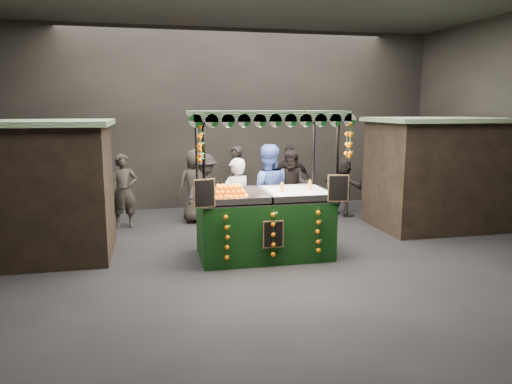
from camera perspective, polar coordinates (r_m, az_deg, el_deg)
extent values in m
plane|color=black|center=(9.22, 1.87, -7.80)|extent=(12.00, 12.00, 0.00)
cube|color=black|center=(13.68, -3.33, 8.68)|extent=(12.00, 0.10, 5.00)
cube|color=black|center=(4.14, 19.55, 4.96)|extent=(12.00, 0.10, 5.00)
cube|color=black|center=(9.88, -25.26, -0.09)|extent=(2.80, 2.00, 2.50)
cube|color=#12561A|center=(9.76, -25.83, 7.44)|extent=(3.00, 2.20, 0.10)
cube|color=black|center=(12.08, 20.71, 1.91)|extent=(2.80, 2.00, 2.50)
cube|color=#12561A|center=(11.98, 21.10, 8.07)|extent=(3.00, 2.20, 0.10)
cube|color=black|center=(9.16, 0.95, -4.28)|extent=(2.46, 1.34, 1.12)
cube|color=#BABDC2|center=(9.03, 0.96, -0.70)|extent=(2.46, 1.34, 0.04)
cylinder|color=black|center=(8.17, -6.17, -0.47)|extent=(0.06, 0.06, 2.68)
cylinder|color=black|center=(8.76, 9.58, 0.16)|extent=(0.06, 0.06, 2.68)
cylinder|color=black|center=(9.42, -7.04, 0.92)|extent=(0.06, 0.06, 2.68)
cylinder|color=black|center=(9.93, 6.84, 1.39)|extent=(0.06, 0.06, 2.68)
cube|color=#12561A|center=(8.87, 0.99, 9.43)|extent=(2.74, 1.62, 0.09)
cube|color=white|center=(9.19, 5.04, -0.12)|extent=(1.10, 1.21, 0.09)
cube|color=black|center=(8.09, -6.20, -0.16)|extent=(0.38, 0.11, 0.49)
cube|color=black|center=(8.69, 9.83, 0.45)|extent=(0.38, 0.11, 0.49)
cube|color=black|center=(8.47, 2.08, -5.08)|extent=(0.38, 0.03, 0.49)
imported|color=gray|center=(9.76, -2.41, -1.25)|extent=(0.78, 0.66, 1.83)
imported|color=navy|center=(10.12, 1.36, -0.12)|extent=(1.12, 0.94, 2.07)
imported|color=#2C2824|center=(11.72, -15.56, 0.13)|extent=(0.66, 0.45, 1.76)
imported|color=#282220|center=(11.98, 4.41, 0.76)|extent=(1.07, 0.97, 1.79)
imported|color=black|center=(12.94, 4.12, 1.57)|extent=(1.14, 0.61, 1.84)
imported|color=black|center=(11.83, -6.08, 0.42)|extent=(1.27, 1.16, 1.71)
imported|color=#2D2924|center=(11.88, -7.20, 0.74)|extent=(0.97, 0.70, 1.84)
imported|color=black|center=(12.75, 10.41, 0.62)|extent=(1.07, 1.48, 1.54)
imported|color=#2A2622|center=(13.01, -2.43, 1.54)|extent=(0.64, 0.77, 1.80)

